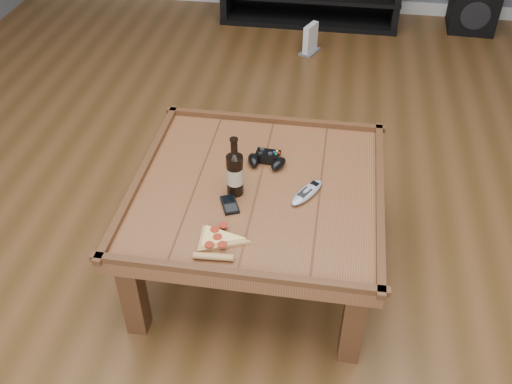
# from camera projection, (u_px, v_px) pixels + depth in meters

# --- Properties ---
(ground) EXTENTS (6.00, 6.00, 0.00)m
(ground) POSITION_uv_depth(u_px,v_px,m) (258.00, 263.00, 2.59)
(ground) COLOR #4D3216
(ground) RESTS_ON ground
(baseboard) EXTENTS (5.00, 0.02, 0.10)m
(baseboard) POSITION_uv_depth(u_px,v_px,m) (312.00, 2.00, 4.82)
(baseboard) COLOR silver
(baseboard) RESTS_ON ground
(coffee_table) EXTENTS (1.03, 1.03, 0.48)m
(coffee_table) POSITION_uv_depth(u_px,v_px,m) (258.00, 198.00, 2.34)
(coffee_table) COLOR brown
(coffee_table) RESTS_ON ground
(beer_bottle) EXTENTS (0.07, 0.07, 0.26)m
(beer_bottle) POSITION_uv_depth(u_px,v_px,m) (235.00, 172.00, 2.21)
(beer_bottle) COLOR black
(beer_bottle) RESTS_ON coffee_table
(game_controller) EXTENTS (0.18, 0.13, 0.05)m
(game_controller) POSITION_uv_depth(u_px,v_px,m) (267.00, 159.00, 2.40)
(game_controller) COLOR black
(game_controller) RESTS_ON coffee_table
(pizza_slice) EXTENTS (0.17, 0.26, 0.03)m
(pizza_slice) POSITION_uv_depth(u_px,v_px,m) (217.00, 241.00, 2.05)
(pizza_slice) COLOR tan
(pizza_slice) RESTS_ON coffee_table
(smartphone) EXTENTS (0.09, 0.12, 0.01)m
(smartphone) POSITION_uv_depth(u_px,v_px,m) (230.00, 205.00, 2.21)
(smartphone) COLOR black
(smartphone) RESTS_ON coffee_table
(remote_control) EXTENTS (0.15, 0.20, 0.03)m
(remote_control) POSITION_uv_depth(u_px,v_px,m) (307.00, 192.00, 2.25)
(remote_control) COLOR #989CA5
(remote_control) RESTS_ON coffee_table
(subwoofer) EXTENTS (0.36, 0.36, 0.34)m
(subwoofer) POSITION_uv_depth(u_px,v_px,m) (473.00, 7.00, 4.43)
(subwoofer) COLOR black
(subwoofer) RESTS_ON ground
(game_console) EXTENTS (0.16, 0.20, 0.22)m
(game_console) POSITION_uv_depth(u_px,v_px,m) (310.00, 40.00, 4.15)
(game_console) COLOR slate
(game_console) RESTS_ON ground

